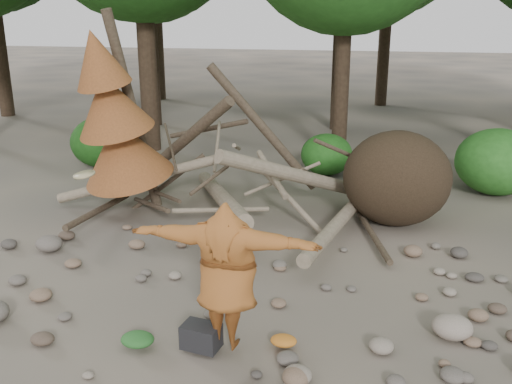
# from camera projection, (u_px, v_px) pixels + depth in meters

# --- Properties ---
(ground) EXTENTS (120.00, 120.00, 0.00)m
(ground) POSITION_uv_depth(u_px,v_px,m) (216.00, 309.00, 8.54)
(ground) COLOR #514C44
(ground) RESTS_ON ground
(deadfall_pile) EXTENTS (8.55, 5.24, 3.30)m
(deadfall_pile) POSITION_uv_depth(u_px,v_px,m) (368.00, 179.00, 11.75)
(deadfall_pile) COLOR #332619
(deadfall_pile) RESTS_ON ground
(dead_conifer) EXTENTS (2.06, 2.16, 4.35)m
(dead_conifer) POSITION_uv_depth(u_px,v_px,m) (115.00, 121.00, 11.69)
(dead_conifer) COLOR #4C3F30
(dead_conifer) RESTS_ON ground
(bush_left) EXTENTS (1.80, 1.80, 1.44)m
(bush_left) POSITION_uv_depth(u_px,v_px,m) (103.00, 142.00, 16.18)
(bush_left) COLOR #1B4F15
(bush_left) RESTS_ON ground
(bush_mid) EXTENTS (1.40, 1.40, 1.12)m
(bush_mid) POSITION_uv_depth(u_px,v_px,m) (327.00, 154.00, 15.44)
(bush_mid) COLOR #25651D
(bush_mid) RESTS_ON ground
(bush_right) EXTENTS (2.00, 2.00, 1.60)m
(bush_right) POSITION_uv_depth(u_px,v_px,m) (498.00, 162.00, 13.73)
(bush_right) COLOR #2F7725
(bush_right) RESTS_ON ground
(frisbee_thrower) EXTENTS (3.46, 0.88, 2.14)m
(frisbee_thrower) POSITION_uv_depth(u_px,v_px,m) (226.00, 276.00, 7.20)
(frisbee_thrower) COLOR #995522
(frisbee_thrower) RESTS_ON ground
(backpack) EXTENTS (0.53, 0.39, 0.32)m
(backpack) POSITION_uv_depth(u_px,v_px,m) (201.00, 340.00, 7.43)
(backpack) COLOR black
(backpack) RESTS_ON ground
(cloth_green) EXTENTS (0.45, 0.37, 0.17)m
(cloth_green) POSITION_uv_depth(u_px,v_px,m) (138.00, 343.00, 7.52)
(cloth_green) COLOR #255C25
(cloth_green) RESTS_ON ground
(cloth_orange) EXTENTS (0.35, 0.29, 0.13)m
(cloth_orange) POSITION_uv_depth(u_px,v_px,m) (284.00, 344.00, 7.53)
(cloth_orange) COLOR #C26F21
(cloth_orange) RESTS_ON ground
(boulder_mid_right) EXTENTS (0.55, 0.49, 0.33)m
(boulder_mid_right) POSITION_uv_depth(u_px,v_px,m) (452.00, 327.00, 7.74)
(boulder_mid_right) COLOR gray
(boulder_mid_right) RESTS_ON ground
(boulder_mid_left) EXTENTS (0.50, 0.45, 0.30)m
(boulder_mid_left) POSITION_uv_depth(u_px,v_px,m) (49.00, 244.00, 10.56)
(boulder_mid_left) COLOR #655D55
(boulder_mid_left) RESTS_ON ground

